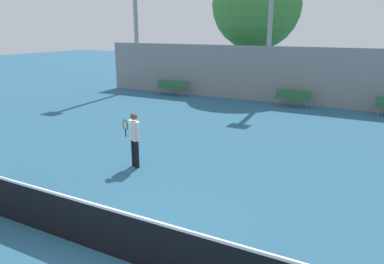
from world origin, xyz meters
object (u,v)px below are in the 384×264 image
object	(u,v)px
bench_by_gate	(171,86)
light_pole_center_back	(271,10)
tennis_net	(118,234)
tennis_player	(134,137)
tree_green_tall	(257,5)
bench_adjacent_court	(293,96)

from	to	relation	value
bench_by_gate	light_pole_center_back	distance (m)	7.37
tennis_net	tennis_player	bearing A→B (deg)	123.29
tree_green_tall	light_pole_center_back	bearing A→B (deg)	-59.33
bench_adjacent_court	tree_green_tall	bearing A→B (deg)	131.28
bench_by_gate	light_pole_center_back	size ratio (longest dim) A/B	0.24
light_pole_center_back	tree_green_tall	xyz separation A→B (m)	(-1.98, 3.34, 0.48)
tennis_net	tree_green_tall	bearing A→B (deg)	102.67
bench_adjacent_court	tree_green_tall	xyz separation A→B (m)	(-3.69, 4.20, 4.90)
tennis_player	tree_green_tall	size ratio (longest dim) A/B	0.20
bench_by_gate	tree_green_tall	bearing A→B (deg)	47.52
tennis_net	light_pole_center_back	world-z (taller)	light_pole_center_back
light_pole_center_back	tree_green_tall	world-z (taller)	light_pole_center_back
bench_adjacent_court	bench_by_gate	world-z (taller)	same
tree_green_tall	tennis_net	bearing A→B (deg)	-77.33
bench_by_gate	tree_green_tall	world-z (taller)	tree_green_tall
bench_by_gate	tree_green_tall	xyz separation A→B (m)	(3.85, 4.20, 4.90)
bench_adjacent_court	tennis_net	bearing A→B (deg)	-87.52
tennis_net	light_pole_center_back	bearing A→B (deg)	98.41
bench_adjacent_court	bench_by_gate	xyz separation A→B (m)	(-7.54, 0.00, 0.00)
tennis_player	bench_by_gate	world-z (taller)	tennis_player
tennis_player	light_pole_center_back	size ratio (longest dim) A/B	0.20
tennis_player	bench_adjacent_court	xyz separation A→B (m)	(1.92, 11.21, -0.37)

